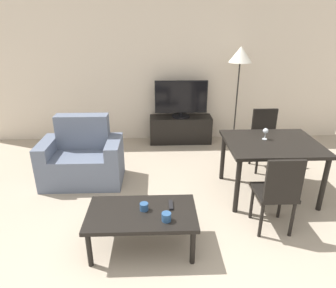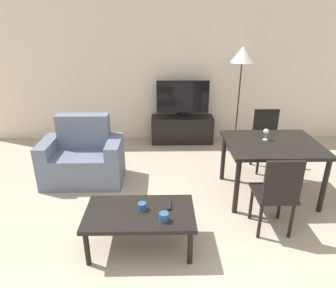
% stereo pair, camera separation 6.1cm
% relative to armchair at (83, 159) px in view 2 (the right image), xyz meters
% --- Properties ---
extents(wall_back, '(6.84, 0.06, 2.70)m').
position_rel_armchair_xyz_m(wall_back, '(1.14, 1.66, 1.03)').
color(wall_back, beige).
rests_on(wall_back, ground_plane).
extents(armchair, '(1.08, 0.65, 0.91)m').
position_rel_armchair_xyz_m(armchair, '(0.00, 0.00, 0.00)').
color(armchair, slate).
rests_on(armchair, ground_plane).
extents(tv_stand, '(1.12, 0.36, 0.49)m').
position_rel_armchair_xyz_m(tv_stand, '(1.47, 1.41, -0.08)').
color(tv_stand, black).
rests_on(tv_stand, ground_plane).
extents(tv, '(0.93, 0.32, 0.66)m').
position_rel_armchair_xyz_m(tv, '(1.47, 1.41, 0.49)').
color(tv, black).
rests_on(tv, tv_stand).
extents(coffee_table, '(1.05, 0.59, 0.41)m').
position_rel_armchair_xyz_m(coffee_table, '(0.88, -1.38, 0.04)').
color(coffee_table, black).
rests_on(coffee_table, ground_plane).
extents(dining_table, '(1.13, 0.93, 0.72)m').
position_rel_armchair_xyz_m(dining_table, '(2.46, -0.43, 0.31)').
color(dining_table, black).
rests_on(dining_table, ground_plane).
extents(dining_chair_near, '(0.40, 0.40, 0.90)m').
position_rel_armchair_xyz_m(dining_chair_near, '(2.26, -1.20, 0.18)').
color(dining_chair_near, black).
rests_on(dining_chair_near, ground_plane).
extents(dining_chair_far, '(0.40, 0.40, 0.90)m').
position_rel_armchair_xyz_m(dining_chair_far, '(2.66, 0.35, 0.18)').
color(dining_chair_far, black).
rests_on(dining_chair_far, ground_plane).
extents(floor_lamp, '(0.38, 0.38, 1.72)m').
position_rel_armchair_xyz_m(floor_lamp, '(2.43, 1.26, 1.20)').
color(floor_lamp, black).
rests_on(floor_lamp, ground_plane).
extents(remote_primary, '(0.04, 0.15, 0.02)m').
position_rel_armchair_xyz_m(remote_primary, '(1.16, -1.29, 0.10)').
color(remote_primary, black).
rests_on(remote_primary, coffee_table).
extents(cup_white_near, '(0.09, 0.09, 0.08)m').
position_rel_armchair_xyz_m(cup_white_near, '(1.11, -1.53, 0.13)').
color(cup_white_near, navy).
rests_on(cup_white_near, coffee_table).
extents(cup_colored_far, '(0.08, 0.08, 0.07)m').
position_rel_armchair_xyz_m(cup_colored_far, '(0.90, -1.35, 0.12)').
color(cup_colored_far, navy).
rests_on(cup_colored_far, coffee_table).
extents(wine_glass_left, '(0.07, 0.07, 0.15)m').
position_rel_armchair_xyz_m(wine_glass_left, '(2.39, -0.33, 0.50)').
color(wine_glass_left, silver).
rests_on(wine_glass_left, dining_table).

